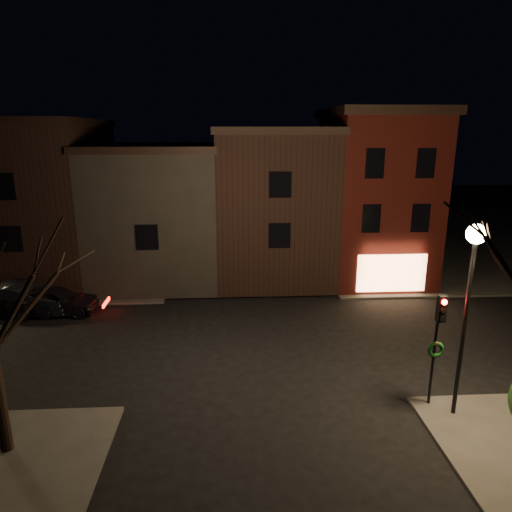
{
  "coord_description": "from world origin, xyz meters",
  "views": [
    {
      "loc": [
        -1.25,
        -19.04,
        9.31
      ],
      "look_at": [
        0.06,
        3.14,
        3.2
      ],
      "focal_mm": 32.0,
      "sensor_mm": 36.0,
      "label": 1
    }
  ],
  "objects": [
    {
      "name": "corner_building",
      "position": [
        8.0,
        9.47,
        5.4
      ],
      "size": [
        6.5,
        8.5,
        10.5
      ],
      "color": "#45100C",
      "rests_on": "ground"
    },
    {
      "name": "street_lamp_near",
      "position": [
        6.2,
        -6.0,
        5.18
      ],
      "size": [
        0.6,
        0.6,
        6.48
      ],
      "color": "black",
      "rests_on": "sidewalk_near_right"
    },
    {
      "name": "ground",
      "position": [
        0.0,
        0.0,
        0.0
      ],
      "size": [
        120.0,
        120.0,
        0.0
      ],
      "primitive_type": "plane",
      "color": "black",
      "rests_on": "ground"
    },
    {
      "name": "row_building_c",
      "position": [
        -13.0,
        10.5,
        5.08
      ],
      "size": [
        7.3,
        10.3,
        9.9
      ],
      "color": "black",
      "rests_on": "ground"
    },
    {
      "name": "row_building_a",
      "position": [
        1.5,
        10.5,
        4.83
      ],
      "size": [
        7.3,
        10.3,
        9.4
      ],
      "color": "black",
      "rests_on": "ground"
    },
    {
      "name": "traffic_signal",
      "position": [
        5.6,
        -5.51,
        2.81
      ],
      "size": [
        0.58,
        0.38,
        4.05
      ],
      "color": "black",
      "rests_on": "sidewalk_near_right"
    },
    {
      "name": "row_building_b",
      "position": [
        -5.75,
        10.5,
        4.33
      ],
      "size": [
        7.8,
        10.3,
        8.4
      ],
      "color": "black",
      "rests_on": "ground"
    },
    {
      "name": "sidewalk_far_left",
      "position": [
        -20.0,
        20.0,
        0.06
      ],
      "size": [
        30.0,
        30.0,
        0.12
      ],
      "primitive_type": "cube",
      "color": "#2D2B28",
      "rests_on": "ground"
    },
    {
      "name": "parked_car_a",
      "position": [
        -10.51,
        3.84,
        0.77
      ],
      "size": [
        4.59,
        1.95,
        1.55
      ],
      "primitive_type": "imported",
      "rotation": [
        0.0,
        0.0,
        1.6
      ],
      "color": "black",
      "rests_on": "ground"
    },
    {
      "name": "parked_car_b",
      "position": [
        -12.13,
        4.03,
        0.82
      ],
      "size": [
        5.09,
        2.17,
        1.63
      ],
      "primitive_type": "imported",
      "rotation": [
        0.0,
        0.0,
        1.48
      ],
      "color": "black",
      "rests_on": "ground"
    },
    {
      "name": "sidewalk_far_right",
      "position": [
        20.0,
        20.0,
        0.06
      ],
      "size": [
        30.0,
        30.0,
        0.12
      ],
      "primitive_type": "cube",
      "color": "#2D2B28",
      "rests_on": "ground"
    }
  ]
}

